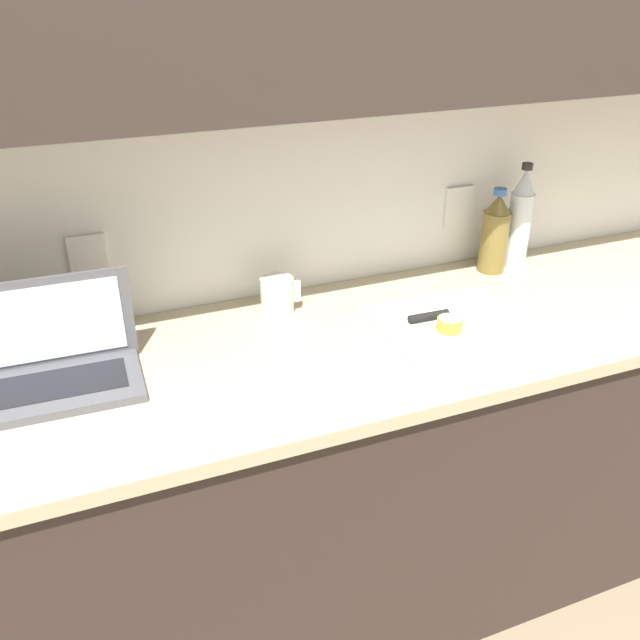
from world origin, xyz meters
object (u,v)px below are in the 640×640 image
bottle_green_soda (519,220)px  bottle_oil_tall (495,234)px  laptop (54,361)px  lemon_half_cut (450,324)px  knife (443,315)px  measuring_cup (277,296)px  cutting_board (453,322)px

bottle_green_soda → bottle_oil_tall: (-0.08, 0.00, -0.03)m
laptop → lemon_half_cut: bearing=-6.2°
laptop → knife: bearing=-2.2°
lemon_half_cut → bottle_oil_tall: size_ratio=0.25×
lemon_half_cut → measuring_cup: (-0.36, 0.26, 0.03)m
bottle_oil_tall → measuring_cup: (-0.68, -0.03, -0.06)m
laptop → cutting_board: laptop is taller
knife → bottle_oil_tall: bearing=39.0°
laptop → measuring_cup: 0.57m
cutting_board → lemon_half_cut: (-0.03, -0.04, 0.02)m
knife → measuring_cup: size_ratio=2.85×
bottle_green_soda → bottle_oil_tall: size_ratio=1.25×
knife → bottle_green_soda: size_ratio=0.96×
laptop → lemon_half_cut: laptop is taller
bottle_green_soda → cutting_board: bearing=-145.6°
cutting_board → bottle_green_soda: size_ratio=1.19×
laptop → measuring_cup: (0.56, 0.13, -0.00)m
bottle_green_soda → bottle_oil_tall: 0.09m
bottle_green_soda → measuring_cup: 0.77m
lemon_half_cut → measuring_cup: size_ratio=0.59×
knife → bottle_oil_tall: size_ratio=1.21×
bottle_oil_tall → knife: bearing=-143.0°
cutting_board → bottle_green_soda: bearing=34.4°
laptop → lemon_half_cut: 0.93m
bottle_oil_tall → laptop: bearing=-172.6°
bottle_oil_tall → measuring_cup: bearing=-177.4°
knife → measuring_cup: 0.43m
lemon_half_cut → bottle_oil_tall: bottle_oil_tall is taller
knife → measuring_cup: measuring_cup is taller
cutting_board → lemon_half_cut: size_ratio=5.94×
bottle_green_soda → measuring_cup: bearing=-177.7°
laptop → bottle_oil_tall: (1.24, 0.16, 0.06)m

